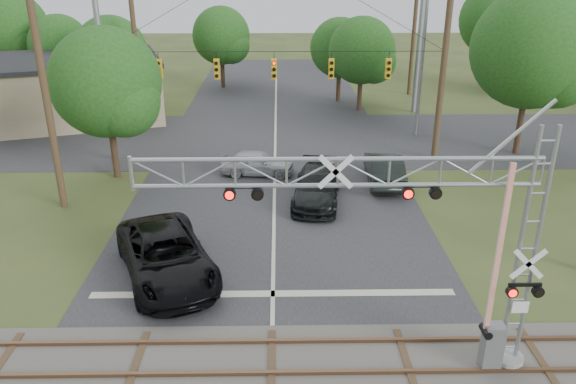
{
  "coord_description": "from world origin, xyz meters",
  "views": [
    {
      "loc": [
        0.26,
        -11.55,
        11.12
      ],
      "look_at": [
        0.57,
        7.5,
        3.12
      ],
      "focal_mm": 35.0,
      "sensor_mm": 36.0,
      "label": 1
    }
  ],
  "objects_px": {
    "crossing_gantry": "(412,228)",
    "commercial_building": "(24,91)",
    "traffic_signal_span": "(291,63)",
    "pickup_black": "(166,256)",
    "car_dark": "(317,187)",
    "sedan_silver": "(257,163)",
    "streetlight": "(420,51)"
  },
  "relations": [
    {
      "from": "car_dark",
      "to": "sedan_silver",
      "type": "height_order",
      "value": "car_dark"
    },
    {
      "from": "commercial_building",
      "to": "streetlight",
      "type": "height_order",
      "value": "streetlight"
    },
    {
      "from": "traffic_signal_span",
      "to": "sedan_silver",
      "type": "bearing_deg",
      "value": -127.18
    },
    {
      "from": "crossing_gantry",
      "to": "commercial_building",
      "type": "xyz_separation_m",
      "value": [
        -21.78,
        26.97,
        -2.3
      ]
    },
    {
      "from": "crossing_gantry",
      "to": "streetlight",
      "type": "height_order",
      "value": "streetlight"
    },
    {
      "from": "sedan_silver",
      "to": "commercial_building",
      "type": "xyz_separation_m",
      "value": [
        -17.07,
        11.1,
        1.54
      ]
    },
    {
      "from": "pickup_black",
      "to": "commercial_building",
      "type": "relative_size",
      "value": 0.3
    },
    {
      "from": "crossing_gantry",
      "to": "traffic_signal_span",
      "type": "relative_size",
      "value": 0.57
    },
    {
      "from": "crossing_gantry",
      "to": "sedan_silver",
      "type": "xyz_separation_m",
      "value": [
        -4.71,
        15.86,
        -3.84
      ]
    },
    {
      "from": "car_dark",
      "to": "streetlight",
      "type": "xyz_separation_m",
      "value": [
        7.19,
        11.0,
        4.84
      ]
    },
    {
      "from": "sedan_silver",
      "to": "car_dark",
      "type": "bearing_deg",
      "value": -136.86
    },
    {
      "from": "crossing_gantry",
      "to": "sedan_silver",
      "type": "bearing_deg",
      "value": 106.54
    },
    {
      "from": "car_dark",
      "to": "sedan_silver",
      "type": "distance_m",
      "value": 4.84
    },
    {
      "from": "streetlight",
      "to": "crossing_gantry",
      "type": "bearing_deg",
      "value": -103.42
    },
    {
      "from": "traffic_signal_span",
      "to": "streetlight",
      "type": "relative_size",
      "value": 1.93
    },
    {
      "from": "car_dark",
      "to": "streetlight",
      "type": "height_order",
      "value": "streetlight"
    },
    {
      "from": "pickup_black",
      "to": "commercial_building",
      "type": "height_order",
      "value": "commercial_building"
    },
    {
      "from": "traffic_signal_span",
      "to": "car_dark",
      "type": "relative_size",
      "value": 3.64
    },
    {
      "from": "pickup_black",
      "to": "commercial_building",
      "type": "distance_m",
      "value": 26.0
    },
    {
      "from": "pickup_black",
      "to": "streetlight",
      "type": "relative_size",
      "value": 0.64
    },
    {
      "from": "traffic_signal_span",
      "to": "pickup_black",
      "type": "relative_size",
      "value": 3.03
    },
    {
      "from": "crossing_gantry",
      "to": "commercial_building",
      "type": "bearing_deg",
      "value": 128.92
    },
    {
      "from": "traffic_signal_span",
      "to": "pickup_black",
      "type": "xyz_separation_m",
      "value": [
        -4.9,
        -13.22,
        -4.8
      ]
    },
    {
      "from": "sedan_silver",
      "to": "traffic_signal_span",
      "type": "bearing_deg",
      "value": -32.86
    },
    {
      "from": "crossing_gantry",
      "to": "pickup_black",
      "type": "distance_m",
      "value": 9.96
    },
    {
      "from": "traffic_signal_span",
      "to": "car_dark",
      "type": "xyz_separation_m",
      "value": [
        1.14,
        -6.26,
        -4.92
      ]
    },
    {
      "from": "car_dark",
      "to": "streetlight",
      "type": "bearing_deg",
      "value": 64.35
    },
    {
      "from": "pickup_black",
      "to": "car_dark",
      "type": "height_order",
      "value": "pickup_black"
    },
    {
      "from": "car_dark",
      "to": "streetlight",
      "type": "distance_m",
      "value": 14.0
    },
    {
      "from": "pickup_black",
      "to": "sedan_silver",
      "type": "xyz_separation_m",
      "value": [
        3.01,
        10.72,
        -0.2
      ]
    },
    {
      "from": "crossing_gantry",
      "to": "pickup_black",
      "type": "height_order",
      "value": "crossing_gantry"
    },
    {
      "from": "commercial_building",
      "to": "car_dark",
      "type": "bearing_deg",
      "value": -54.29
    }
  ]
}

